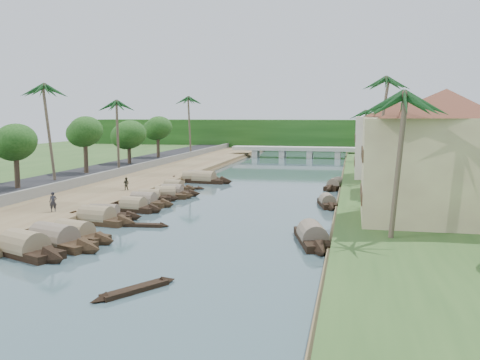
% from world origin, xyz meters
% --- Properties ---
extents(ground, '(220.00, 220.00, 0.00)m').
position_xyz_m(ground, '(0.00, 0.00, 0.00)').
color(ground, '#3E575D').
rests_on(ground, ground).
extents(left_bank, '(10.00, 180.00, 0.80)m').
position_xyz_m(left_bank, '(-16.00, 20.00, 0.40)').
color(left_bank, brown).
rests_on(left_bank, ground).
extents(right_bank, '(16.00, 180.00, 1.20)m').
position_xyz_m(right_bank, '(19.00, 20.00, 0.60)').
color(right_bank, '#2A4E1F').
rests_on(right_bank, ground).
extents(road, '(8.00, 180.00, 1.40)m').
position_xyz_m(road, '(-24.50, 20.00, 0.70)').
color(road, black).
rests_on(road, ground).
extents(retaining_wall, '(0.40, 180.00, 1.10)m').
position_xyz_m(retaining_wall, '(-20.20, 20.00, 1.35)').
color(retaining_wall, slate).
rests_on(retaining_wall, left_bank).
extents(treeline, '(120.00, 14.00, 8.00)m').
position_xyz_m(treeline, '(0.00, 100.00, 4.00)').
color(treeline, '#163D10').
rests_on(treeline, ground).
extents(bridge, '(28.00, 4.00, 2.40)m').
position_xyz_m(bridge, '(0.00, 72.00, 1.72)').
color(bridge, '#ABABA0').
rests_on(bridge, ground).
extents(building_near, '(14.85, 14.85, 10.20)m').
position_xyz_m(building_near, '(18.99, -2.00, 6.38)').
color(building_near, beige).
rests_on(building_near, right_bank).
extents(building_mid, '(14.11, 14.11, 9.70)m').
position_xyz_m(building_mid, '(19.99, 14.00, 6.13)').
color(building_mid, beige).
rests_on(building_mid, right_bank).
extents(building_far, '(15.59, 15.59, 10.20)m').
position_xyz_m(building_far, '(18.99, 28.00, 6.38)').
color(building_far, beige).
rests_on(building_far, right_bank).
extents(building_distant, '(12.62, 12.62, 9.20)m').
position_xyz_m(building_distant, '(19.99, 48.00, 5.88)').
color(building_distant, beige).
rests_on(building_distant, right_bank).
extents(sampan_0, '(9.66, 5.01, 2.48)m').
position_xyz_m(sampan_0, '(-8.76, -10.87, 0.42)').
color(sampan_0, black).
rests_on(sampan_0, ground).
extents(sampan_1, '(8.69, 5.15, 2.52)m').
position_xyz_m(sampan_1, '(-9.37, -13.51, 0.42)').
color(sampan_1, black).
rests_on(sampan_1, ground).
extents(sampan_2, '(8.40, 3.99, 2.19)m').
position_xyz_m(sampan_2, '(-8.38, -8.74, 0.42)').
color(sampan_2, black).
rests_on(sampan_2, ground).
extents(sampan_3, '(7.42, 2.22, 2.00)m').
position_xyz_m(sampan_3, '(-9.73, -0.95, 0.41)').
color(sampan_3, black).
rests_on(sampan_3, ground).
extents(sampan_4, '(8.41, 3.18, 2.32)m').
position_xyz_m(sampan_4, '(-9.51, -2.77, 0.42)').
color(sampan_4, black).
rests_on(sampan_4, ground).
extents(sampan_5, '(6.63, 2.41, 2.10)m').
position_xyz_m(sampan_5, '(-8.74, 3.37, 0.41)').
color(sampan_5, black).
rests_on(sampan_5, ground).
extents(sampan_6, '(7.14, 2.12, 2.13)m').
position_xyz_m(sampan_6, '(-8.94, 6.46, 0.41)').
color(sampan_6, black).
rests_on(sampan_6, ground).
extents(sampan_7, '(6.93, 2.83, 1.86)m').
position_xyz_m(sampan_7, '(-9.53, 9.55, 0.41)').
color(sampan_7, black).
rests_on(sampan_7, ground).
extents(sampan_8, '(6.83, 3.51, 2.09)m').
position_xyz_m(sampan_8, '(-8.37, 11.53, 0.41)').
color(sampan_8, black).
rests_on(sampan_8, ground).
extents(sampan_9, '(7.18, 1.61, 1.87)m').
position_xyz_m(sampan_9, '(-8.44, 13.94, 0.41)').
color(sampan_9, black).
rests_on(sampan_9, ground).
extents(sampan_10, '(6.57, 2.41, 1.83)m').
position_xyz_m(sampan_10, '(-9.73, 18.30, 0.40)').
color(sampan_10, black).
rests_on(sampan_10, ground).
extents(sampan_11, '(8.89, 3.10, 2.47)m').
position_xyz_m(sampan_11, '(-8.00, 26.21, 0.42)').
color(sampan_11, black).
rests_on(sampan_11, ground).
extents(sampan_12, '(8.31, 3.14, 1.98)m').
position_xyz_m(sampan_12, '(-9.79, 29.02, 0.41)').
color(sampan_12, black).
rests_on(sampan_12, ground).
extents(sampan_13, '(8.53, 3.80, 2.28)m').
position_xyz_m(sampan_13, '(-9.82, 26.69, 0.42)').
color(sampan_13, black).
rests_on(sampan_13, ground).
extents(sampan_14, '(3.87, 9.39, 2.24)m').
position_xyz_m(sampan_14, '(9.43, -5.90, 0.42)').
color(sampan_14, black).
rests_on(sampan_14, ground).
extents(sampan_15, '(2.68, 6.59, 1.80)m').
position_xyz_m(sampan_15, '(9.77, 10.30, 0.40)').
color(sampan_15, black).
rests_on(sampan_15, ground).
extents(sampan_16, '(3.26, 8.07, 1.97)m').
position_xyz_m(sampan_16, '(10.14, 24.04, 0.41)').
color(sampan_16, black).
rests_on(sampan_16, ground).
extents(canoe_0, '(3.56, 5.08, 0.73)m').
position_xyz_m(canoe_0, '(0.96, -19.04, 0.10)').
color(canoe_0, black).
rests_on(canoe_0, ground).
extents(canoe_1, '(4.52, 1.21, 0.72)m').
position_xyz_m(canoe_1, '(-5.00, -3.14, 0.10)').
color(canoe_1, black).
rests_on(canoe_1, ground).
extents(canoe_2, '(4.91, 1.81, 0.71)m').
position_xyz_m(canoe_2, '(-8.46, 19.28, 0.10)').
color(canoe_2, black).
rests_on(canoe_2, ground).
extents(palm_0, '(3.20, 3.20, 11.10)m').
position_xyz_m(palm_0, '(15.00, -8.33, 10.53)').
color(palm_0, brown).
rests_on(palm_0, ground).
extents(palm_1, '(3.20, 3.20, 9.90)m').
position_xyz_m(palm_1, '(16.00, 5.19, 9.37)').
color(palm_1, brown).
rests_on(palm_1, ground).
extents(palm_2, '(3.20, 3.20, 14.12)m').
position_xyz_m(palm_2, '(15.00, 22.93, 13.46)').
color(palm_2, brown).
rests_on(palm_2, ground).
extents(palm_3, '(3.20, 3.20, 11.06)m').
position_xyz_m(palm_3, '(16.00, 38.17, 10.50)').
color(palm_3, brown).
rests_on(palm_3, ground).
extents(palm_5, '(3.20, 3.20, 13.09)m').
position_xyz_m(palm_5, '(-24.00, 14.34, 12.65)').
color(palm_5, brown).
rests_on(palm_5, ground).
extents(palm_6, '(3.20, 3.20, 11.46)m').
position_xyz_m(palm_6, '(-22.00, 28.94, 11.07)').
color(palm_6, brown).
rests_on(palm_6, ground).
extents(palm_7, '(3.20, 3.20, 10.31)m').
position_xyz_m(palm_7, '(14.00, 53.52, 9.76)').
color(palm_7, brown).
rests_on(palm_7, ground).
extents(palm_8, '(3.20, 3.20, 13.00)m').
position_xyz_m(palm_8, '(-20.50, 60.04, 12.56)').
color(palm_8, brown).
rests_on(palm_8, ground).
extents(tree_2, '(4.46, 4.46, 6.85)m').
position_xyz_m(tree_2, '(-24.00, 7.15, 6.32)').
color(tree_2, '#4D3A2C').
rests_on(tree_2, ground).
extents(tree_3, '(4.62, 4.62, 7.59)m').
position_xyz_m(tree_3, '(-24.00, 22.76, 6.98)').
color(tree_3, '#4D3A2C').
rests_on(tree_3, ground).
extents(tree_4, '(5.31, 5.31, 6.88)m').
position_xyz_m(tree_4, '(-24.00, 37.44, 6.04)').
color(tree_4, '#4D3A2C').
rests_on(tree_4, ground).
extents(tree_5, '(4.93, 4.93, 7.49)m').
position_xyz_m(tree_5, '(-24.00, 50.85, 6.77)').
color(tree_5, '#4D3A2C').
rests_on(tree_5, ground).
extents(tree_6, '(4.95, 4.95, 7.39)m').
position_xyz_m(tree_6, '(24.00, 29.26, 6.47)').
color(tree_6, '#4D3A2C').
rests_on(tree_6, ground).
extents(person_near, '(0.77, 0.64, 1.79)m').
position_xyz_m(person_near, '(-13.96, -2.29, 1.70)').
color(person_near, '#23242A').
rests_on(person_near, left_bank).
extents(person_far, '(0.76, 0.61, 1.50)m').
position_xyz_m(person_far, '(-13.27, 11.93, 1.55)').
color(person_far, '#373526').
rests_on(person_far, left_bank).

